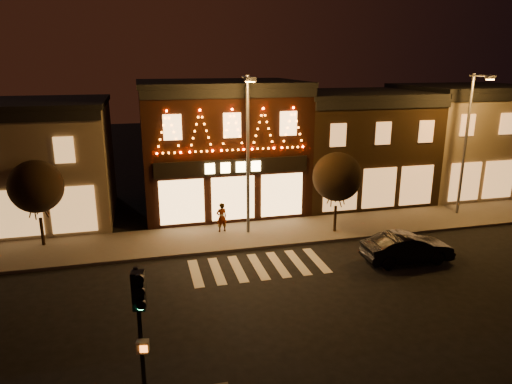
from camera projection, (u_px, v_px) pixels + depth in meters
name	position (u px, v px, depth m)	size (l,w,h in m)	color
ground	(283.00, 308.00, 18.51)	(120.00, 120.00, 0.00)	black
sidewalk_far	(275.00, 233.00, 26.42)	(44.00, 4.00, 0.15)	#47423D
building_left	(5.00, 163.00, 27.51)	(12.20, 8.28, 7.30)	#756A53
building_pulp	(220.00, 145.00, 30.41)	(10.20, 8.34, 8.30)	black
building_right_a	(353.00, 145.00, 32.76)	(9.20, 8.28, 7.50)	#342212
building_right_b	(463.00, 138.00, 34.83)	(9.20, 8.28, 7.80)	#756A53
traffic_signal_near	(140.00, 317.00, 11.68)	(0.36, 0.47, 4.44)	black
streetlamp_mid	(248.00, 144.00, 24.71)	(0.64, 1.99, 8.66)	#59595E
streetlamp_right	(469.00, 134.00, 27.97)	(0.66, 1.98, 8.64)	#59595E
tree_left	(36.00, 187.00, 23.62)	(2.72, 2.72, 4.54)	black
tree_right	(337.00, 177.00, 25.59)	(2.72, 2.72, 4.55)	black
dark_sedan	(407.00, 248.00, 22.58)	(1.53, 4.38, 1.44)	black
pedestrian	(222.00, 217.00, 26.17)	(0.61, 0.40, 1.69)	gray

